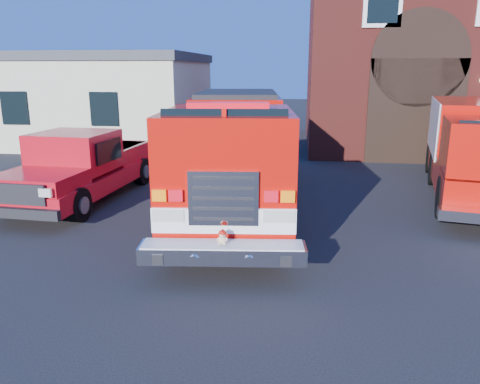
# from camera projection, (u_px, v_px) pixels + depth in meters

# --- Properties ---
(ground) EXTENTS (100.00, 100.00, 0.00)m
(ground) POSITION_uv_depth(u_px,v_px,m) (247.00, 234.00, 10.52)
(ground) COLOR black
(ground) RESTS_ON ground
(parking_stripe_far) EXTENTS (0.12, 3.00, 0.01)m
(parking_stripe_far) POSITION_uv_depth(u_px,v_px,m) (452.00, 175.00, 16.44)
(parking_stripe_far) COLOR yellow
(parking_stripe_far) RESTS_ON ground
(fire_station) EXTENTS (15.20, 10.20, 8.45)m
(fire_station) POSITION_uv_depth(u_px,v_px,m) (472.00, 55.00, 21.76)
(fire_station) COLOR maroon
(fire_station) RESTS_ON ground
(side_building) EXTENTS (10.20, 8.20, 4.35)m
(side_building) POSITION_uv_depth(u_px,v_px,m) (98.00, 98.00, 23.52)
(side_building) COLOR beige
(side_building) RESTS_ON ground
(fire_engine) EXTENTS (3.57, 9.85, 2.97)m
(fire_engine) POSITION_uv_depth(u_px,v_px,m) (235.00, 150.00, 12.37)
(fire_engine) COLOR black
(fire_engine) RESTS_ON ground
(pickup_truck) EXTENTS (2.54, 6.10, 1.95)m
(pickup_truck) POSITION_uv_depth(u_px,v_px,m) (82.00, 167.00, 13.17)
(pickup_truck) COLOR black
(pickup_truck) RESTS_ON ground
(secondary_truck) EXTENTS (4.10, 8.53, 2.66)m
(secondary_truck) POSITION_uv_depth(u_px,v_px,m) (480.00, 146.00, 13.52)
(secondary_truck) COLOR black
(secondary_truck) RESTS_ON ground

